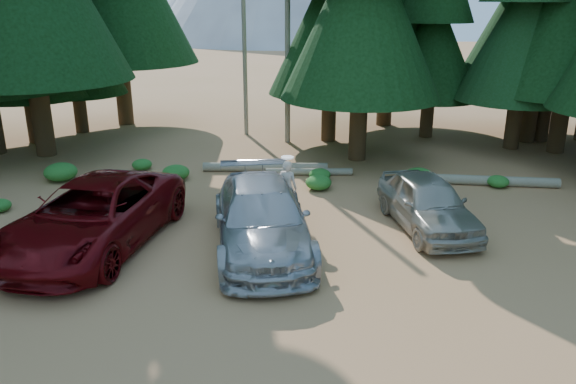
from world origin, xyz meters
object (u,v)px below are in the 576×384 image
object	(u,v)px
log_right	(479,180)
frisbee_player	(287,187)
silver_minivan_center	(261,218)
silver_minivan_right	(428,203)
log_mid	(309,172)
log_left	(265,167)
red_pickup	(94,216)

from	to	relation	value
log_right	frisbee_player	bearing A→B (deg)	-144.41
silver_minivan_center	silver_minivan_right	size ratio (longest dim) A/B	1.30
silver_minivan_center	log_mid	bearing A→B (deg)	69.84
frisbee_player	log_left	bearing A→B (deg)	-57.40
silver_minivan_center	frisbee_player	bearing A→B (deg)	60.78
frisbee_player	log_right	world-z (taller)	frisbee_player
silver_minivan_center	log_left	size ratio (longest dim) A/B	1.23
red_pickup	log_left	xyz separation A→B (m)	(4.17, 6.89, -0.71)
log_mid	log_right	size ratio (longest dim) A/B	0.60
frisbee_player	log_left	size ratio (longest dim) A/B	0.36
log_mid	log_right	xyz separation A→B (m)	(5.96, -1.14, 0.04)
log_right	red_pickup	bearing A→B (deg)	-148.88
silver_minivan_right	log_left	size ratio (longest dim) A/B	0.94
log_mid	log_right	world-z (taller)	log_right
red_pickup	log_mid	xyz separation A→B (m)	(5.82, 6.40, -0.75)
silver_minivan_center	log_right	xyz separation A→B (m)	(7.40, 5.34, -0.67)
log_right	silver_minivan_right	bearing A→B (deg)	-118.16
silver_minivan_center	log_left	bearing A→B (deg)	84.10
log_mid	frisbee_player	bearing A→B (deg)	-99.71
frisbee_player	silver_minivan_center	bearing A→B (deg)	91.67
silver_minivan_right	frisbee_player	world-z (taller)	frisbee_player
silver_minivan_right	log_right	world-z (taller)	silver_minivan_right
silver_minivan_center	frisbee_player	world-z (taller)	frisbee_player
silver_minivan_center	log_right	world-z (taller)	silver_minivan_center
log_left	log_mid	xyz separation A→B (m)	(1.65, -0.49, -0.04)
red_pickup	frisbee_player	bearing A→B (deg)	28.77
silver_minivan_center	silver_minivan_right	world-z (taller)	silver_minivan_center
silver_minivan_right	log_mid	distance (m)	6.02
frisbee_player	log_left	world-z (taller)	frisbee_player
log_left	log_mid	distance (m)	1.72
log_mid	log_left	bearing A→B (deg)	162.88
log_left	log_right	world-z (taller)	log_right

